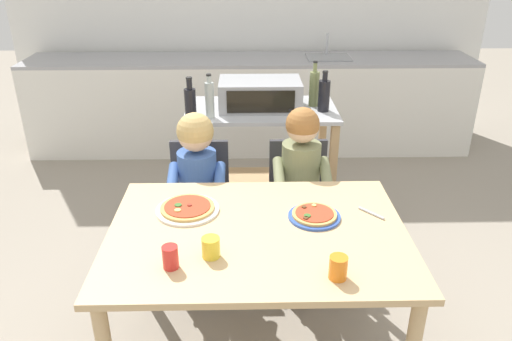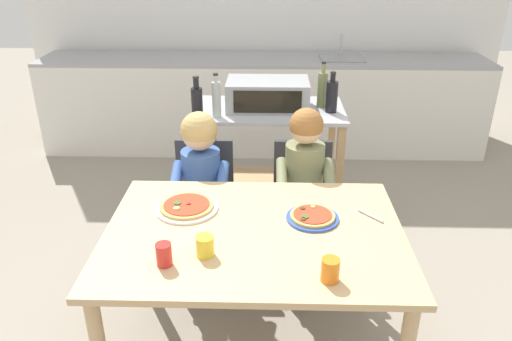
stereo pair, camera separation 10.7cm
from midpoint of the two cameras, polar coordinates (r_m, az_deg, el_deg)
The scene contains 20 objects.
ground_plane at distance 3.63m, azimuth -1.17°, elevation -6.36°, with size 12.34×12.34×0.00m, color gray.
back_wall_tiled at distance 5.03m, azimuth -1.39°, elevation 19.00°, with size 4.60×0.14×2.70m.
kitchen_counter at distance 4.82m, azimuth -1.27°, elevation 7.64°, with size 4.14×0.60×1.08m.
kitchen_island_cart at distance 3.43m, azimuth -0.31°, elevation 2.54°, with size 1.00×0.56×0.87m.
toaster_oven at distance 3.31m, azimuth -0.47°, elevation 8.74°, with size 0.54×0.34×0.19m.
bottle_brown_beer at distance 3.10m, azimuth -8.53°, elevation 7.65°, with size 0.07×0.07×0.27m.
bottle_dark_olive_oil at distance 3.37m, azimuth 5.77°, elevation 9.40°, with size 0.07×0.07×0.30m.
bottle_squat_spirits at distance 3.14m, azimuth -6.33°, elevation 8.14°, with size 0.06×0.06×0.28m.
bottle_slim_sauce at distance 3.27m, azimuth 6.87°, elevation 8.62°, with size 0.08×0.08×0.27m.
dining_table at distance 2.24m, azimuth -1.21°, elevation -8.96°, with size 1.31×0.95×0.74m.
dining_chair_left at distance 2.99m, azimuth -7.45°, elevation -3.37°, with size 0.36×0.36×0.81m.
dining_chair_right at distance 2.98m, azimuth 3.84°, elevation -3.28°, with size 0.36×0.36×0.81m.
child_in_blue_striped_shirt at distance 2.80m, azimuth -7.91°, elevation -0.98°, with size 0.32×0.42×1.02m.
child_in_olive_shirt at distance 2.79m, azimuth 4.16°, elevation -0.94°, with size 0.32×0.42×1.05m.
pizza_plate_white at distance 2.36m, azimuth -9.16°, elevation -4.35°, with size 0.30×0.30×0.03m.
pizza_plate_blue_rimmed at distance 2.29m, azimuth 5.37°, elevation -5.16°, with size 0.24×0.24×0.03m.
drinking_cup_orange at distance 1.91m, azimuth 7.80°, elevation -11.00°, with size 0.07×0.07×0.09m, color orange.
drinking_cup_yellow at distance 2.02m, azimuth -6.73°, elevation -8.77°, with size 0.07×0.07×0.09m, color yellow.
drinking_cup_red at distance 1.98m, azimuth -11.34°, elevation -9.74°, with size 0.06×0.06×0.10m, color red.
serving_spoon at distance 2.36m, azimuth 11.83°, elevation -4.81°, with size 0.01×0.01×0.14m, color #B7BABF.
Camera 1 is at (-0.05, -1.85, 1.91)m, focal length 34.86 mm.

